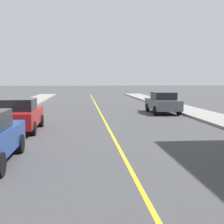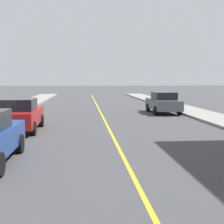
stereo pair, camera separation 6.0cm
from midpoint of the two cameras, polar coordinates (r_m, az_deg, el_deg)
name	(u,v)px [view 2 (the right image)]	position (r m, az deg, el deg)	size (l,w,h in m)	color
lane_stripe	(105,122)	(18.65, -1.15, -1.76)	(0.12, 68.38, 0.01)	gold
sidewalk_right	(219,119)	(20.37, 19.00, -1.24)	(2.58, 68.38, 0.15)	gray
parked_car_curb_mid	(19,115)	(15.79, -16.48, -0.49)	(1.94, 4.31, 1.59)	maroon
parked_car_curb_far	(163,103)	(23.52, 9.42, 1.70)	(1.93, 4.31, 1.59)	#474C51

